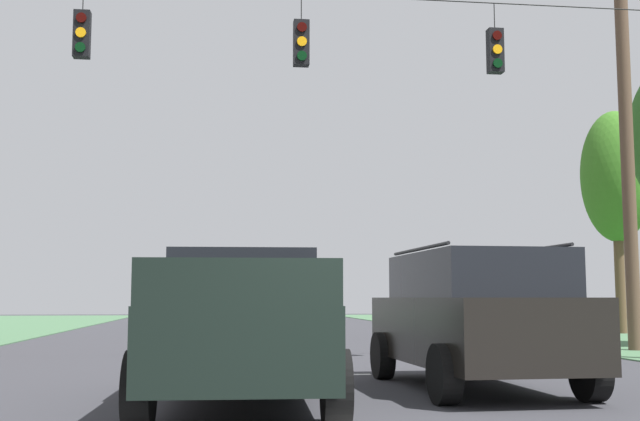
% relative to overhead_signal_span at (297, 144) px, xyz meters
% --- Properties ---
extents(lane_dash_0, '(2.50, 0.15, 0.01)m').
position_rel_overhead_signal_span_xyz_m(lane_dash_0, '(-0.14, -1.96, -4.41)').
color(lane_dash_0, white).
rests_on(lane_dash_0, ground).
extents(lane_dash_1, '(2.50, 0.15, 0.01)m').
position_rel_overhead_signal_span_xyz_m(lane_dash_1, '(-0.14, 4.70, -4.41)').
color(lane_dash_1, white).
rests_on(lane_dash_1, ground).
extents(lane_dash_2, '(2.50, 0.15, 0.01)m').
position_rel_overhead_signal_span_xyz_m(lane_dash_2, '(-0.14, 12.81, -4.41)').
color(lane_dash_2, white).
rests_on(lane_dash_2, ground).
extents(lane_dash_3, '(2.50, 0.15, 0.01)m').
position_rel_overhead_signal_span_xyz_m(lane_dash_3, '(-0.14, 16.95, -4.41)').
color(lane_dash_3, white).
rests_on(lane_dash_3, ground).
extents(lane_dash_4, '(2.50, 0.15, 0.01)m').
position_rel_overhead_signal_span_xyz_m(lane_dash_4, '(-0.14, 27.20, -4.41)').
color(lane_dash_4, white).
rests_on(lane_dash_4, ground).
extents(overhead_signal_span, '(17.00, 0.31, 8.12)m').
position_rel_overhead_signal_span_xyz_m(overhead_signal_span, '(0.00, 0.00, 0.00)').
color(overhead_signal_span, brown).
rests_on(overhead_signal_span, ground).
extents(pickup_truck, '(2.47, 5.48, 1.95)m').
position_rel_overhead_signal_span_xyz_m(pickup_truck, '(-1.24, -5.59, -3.45)').
color(pickup_truck, black).
rests_on(pickup_truck, ground).
extents(suv_black, '(2.34, 4.86, 2.05)m').
position_rel_overhead_signal_span_xyz_m(suv_black, '(2.19, -4.40, -3.36)').
color(suv_black, black).
rests_on(suv_black, ground).
extents(distant_car_crossing_white, '(2.24, 4.41, 1.52)m').
position_rel_overhead_signal_span_xyz_m(distant_car_crossing_white, '(6.31, 10.38, -3.63)').
color(distant_car_crossing_white, silver).
rests_on(distant_car_crossing_white, ground).
extents(utility_pole_mid_right, '(0.34, 1.62, 11.30)m').
position_rel_overhead_signal_span_xyz_m(utility_pole_mid_right, '(8.78, 3.11, 1.07)').
color(utility_pole_mid_right, brown).
rests_on(utility_pole_mid_right, ground).
extents(tree_roadside_far_right, '(2.56, 2.56, 8.32)m').
position_rel_overhead_signal_span_xyz_m(tree_roadside_far_right, '(13.16, 12.05, 1.37)').
color(tree_roadside_far_right, brown).
rests_on(tree_roadside_far_right, ground).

